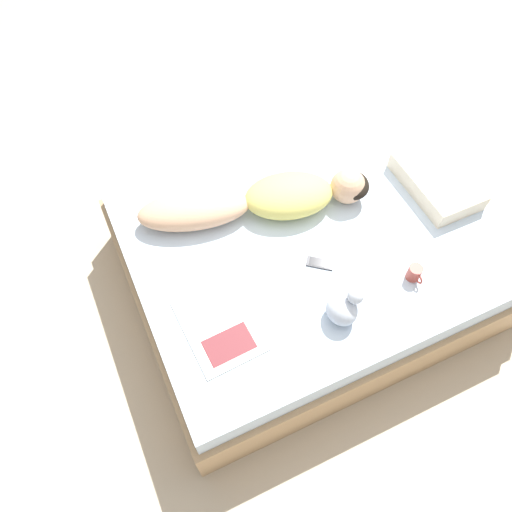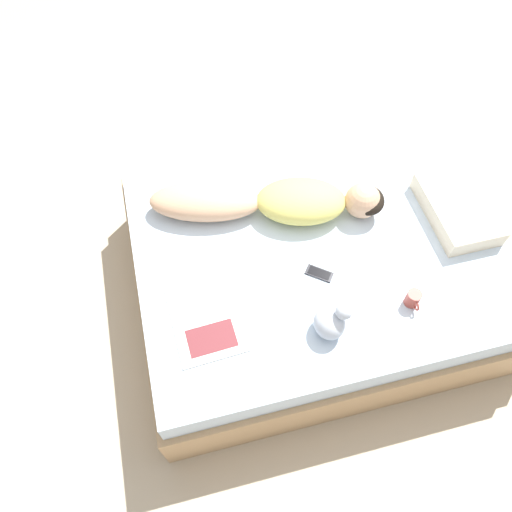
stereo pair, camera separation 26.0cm
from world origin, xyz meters
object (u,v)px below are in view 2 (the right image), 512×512
Objects in this scene: person at (275,201)px; coffee_mug at (413,299)px; cell_phone at (319,273)px; open_magazine at (206,319)px.

coffee_mug is (0.74, 0.52, -0.04)m from person.
cell_phone is at bearing -124.70° from coffee_mug.
coffee_mug is at bearing 49.91° from person.
open_magazine is 1.04m from coffee_mug.
open_magazine and cell_phone have the same top height.
open_magazine is at bearing -99.02° from coffee_mug.
cell_phone is (-0.11, 0.63, 0.00)m from open_magazine.
coffee_mug is 0.49m from cell_phone.
open_magazine is 0.64m from cell_phone.
coffee_mug reaches higher than open_magazine.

